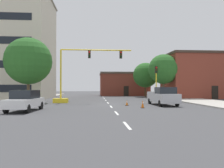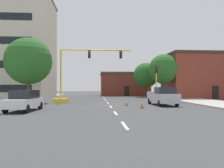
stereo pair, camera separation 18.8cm
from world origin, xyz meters
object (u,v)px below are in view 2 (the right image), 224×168
at_px(traffic_light_pole_right, 156,76).
at_px(tree_right_far, 146,75).
at_px(traffic_cone_roadside_a, 142,104).
at_px(tree_right_mid, 164,69).
at_px(pickup_truck_silver, 162,96).
at_px(sedan_white_near_left, 24,100).
at_px(traffic_signal_gantry, 71,85).
at_px(traffic_cone_roadside_b, 127,103).
at_px(tree_left_near, 29,61).

relative_size(traffic_light_pole_right, tree_right_far, 0.70).
bearing_deg(traffic_cone_roadside_a, tree_right_mid, 66.06).
bearing_deg(pickup_truck_silver, sedan_white_near_left, -159.30).
bearing_deg(tree_right_mid, pickup_truck_silver, -107.87).
bearing_deg(traffic_signal_gantry, tree_right_far, 49.86).
bearing_deg(pickup_truck_silver, tree_right_far, 82.23).
height_order(traffic_signal_gantry, tree_right_far, tree_right_far).
bearing_deg(traffic_cone_roadside_b, traffic_signal_gantry, 142.65).
relative_size(traffic_signal_gantry, tree_left_near, 1.20).
bearing_deg(traffic_light_pole_right, pickup_truck_silver, -98.58).
xyz_separation_m(tree_right_mid, tree_right_far, (-1.35, 7.49, -0.63)).
xyz_separation_m(pickup_truck_silver, traffic_cone_roadside_a, (-2.90, -3.04, -0.61)).
xyz_separation_m(tree_right_mid, traffic_cone_roadside_b, (-8.13, -13.05, -4.71)).
height_order(traffic_light_pole_right, tree_left_near, tree_left_near).
bearing_deg(traffic_light_pole_right, traffic_signal_gantry, -175.45).
distance_m(tree_right_mid, traffic_cone_roadside_a, 17.91).
xyz_separation_m(tree_left_near, traffic_cone_roadside_b, (11.83, -5.21, -4.99)).
bearing_deg(tree_left_near, traffic_signal_gantry, -3.35).
height_order(traffic_light_pole_right, pickup_truck_silver, traffic_light_pole_right).
distance_m(tree_right_far, sedan_white_near_left, 30.10).
distance_m(traffic_signal_gantry, tree_right_mid, 16.89).
distance_m(traffic_light_pole_right, tree_right_far, 14.90).
relative_size(tree_left_near, traffic_cone_roadside_a, 10.98).
height_order(traffic_light_pole_right, tree_right_mid, tree_right_mid).
bearing_deg(traffic_light_pole_right, tree_right_mid, 65.65).
height_order(traffic_signal_gantry, traffic_light_pole_right, traffic_signal_gantry).
bearing_deg(pickup_truck_silver, traffic_cone_roadside_b, -176.09).
height_order(pickup_truck_silver, traffic_cone_roadside_a, pickup_truck_silver).
relative_size(pickup_truck_silver, sedan_white_near_left, 1.18).
relative_size(tree_right_far, traffic_cone_roadside_a, 9.17).
bearing_deg(traffic_cone_roadside_b, tree_right_mid, 58.08).
xyz_separation_m(pickup_truck_silver, sedan_white_near_left, (-13.22, -5.00, -0.09)).
distance_m(tree_right_mid, pickup_truck_silver, 14.02).
bearing_deg(traffic_signal_gantry, traffic_cone_roadside_a, -45.49).
xyz_separation_m(tree_left_near, pickup_truck_silver, (15.84, -4.94, -4.31)).
relative_size(traffic_light_pole_right, sedan_white_near_left, 1.03).
height_order(tree_right_far, tree_left_near, tree_left_near).
xyz_separation_m(tree_right_far, sedan_white_near_left, (-15.99, -25.26, -3.49)).
xyz_separation_m(tree_right_far, pickup_truck_silver, (-2.76, -20.26, -3.40)).
height_order(traffic_light_pole_right, traffic_cone_roadside_b, traffic_light_pole_right).
bearing_deg(traffic_light_pole_right, sedan_white_near_left, -143.20).
bearing_deg(tree_left_near, tree_right_far, 39.47).
xyz_separation_m(traffic_light_pole_right, tree_right_mid, (3.29, 7.26, 1.48)).
bearing_deg(traffic_signal_gantry, tree_right_mid, 29.28).
distance_m(tree_left_near, pickup_truck_silver, 17.14).
bearing_deg(traffic_cone_roadside_a, traffic_cone_roadside_b, 111.92).
xyz_separation_m(tree_right_mid, tree_left_near, (-19.96, -7.84, 0.28)).
bearing_deg(tree_right_mid, traffic_cone_roadside_a, -113.94).
xyz_separation_m(traffic_signal_gantry, traffic_cone_roadside_b, (6.41, -4.89, -2.00)).
distance_m(tree_right_mid, traffic_cone_roadside_b, 16.08).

